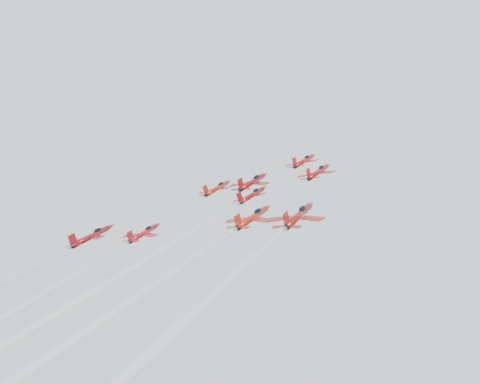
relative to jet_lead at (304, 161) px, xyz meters
The scene contains 7 objects.
jet_lead is the anchor object (origin of this frame).
jet_row2_left 22.82m from the jet_lead, 135.55° to the right, with size 9.24×12.11×6.77m.
jet_row2_center 16.42m from the jet_lead, 114.77° to the right, with size 10.42×13.65×7.63m.
jet_row2_right 17.37m from the jet_lead, 50.12° to the right, with size 9.27×12.15×6.79m.
jet_center 69.72m from the jet_lead, 89.31° to the right, with size 8.77×85.53×43.54m.
jet_rear_right 92.67m from the jet_lead, 82.70° to the right, with size 10.00×97.52×49.64m.
jet_rear_farright 98.97m from the jet_lead, 76.29° to the right, with size 10.62×103.55×52.71m.
Camera 1 is at (80.23, -114.64, 136.65)m, focal length 50.00 mm.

